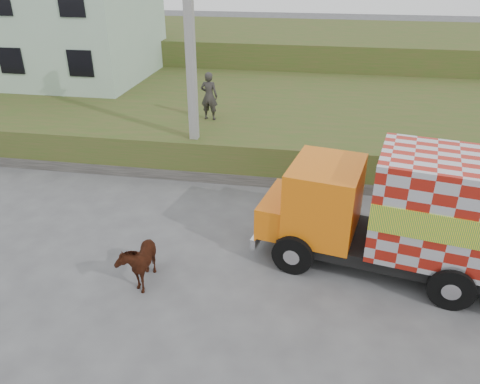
% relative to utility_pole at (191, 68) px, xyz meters
% --- Properties ---
extents(ground, '(120.00, 120.00, 0.00)m').
position_rel_utility_pole_xyz_m(ground, '(1.00, -4.60, -4.08)').
color(ground, '#474749').
rests_on(ground, ground).
extents(embankment, '(40.00, 12.00, 1.50)m').
position_rel_utility_pole_xyz_m(embankment, '(1.00, 5.40, -3.33)').
color(embankment, '#33501A').
rests_on(embankment, ground).
extents(embankment_far, '(40.00, 12.00, 3.00)m').
position_rel_utility_pole_xyz_m(embankment_far, '(1.00, 17.40, -2.58)').
color(embankment_far, '#33501A').
rests_on(embankment_far, ground).
extents(retaining_strip, '(16.00, 0.50, 0.40)m').
position_rel_utility_pole_xyz_m(retaining_strip, '(-1.00, -0.40, -3.88)').
color(retaining_strip, '#595651').
rests_on(retaining_strip, ground).
extents(building, '(10.00, 8.00, 6.00)m').
position_rel_utility_pole_xyz_m(building, '(-10.00, 8.40, 0.42)').
color(building, '#A1BDA5').
rests_on(building, embankment).
extents(utility_pole, '(1.20, 0.30, 8.00)m').
position_rel_utility_pole_xyz_m(utility_pole, '(0.00, 0.00, 0.00)').
color(utility_pole, gray).
rests_on(utility_pole, ground).
extents(cargo_truck, '(7.89, 3.86, 3.38)m').
position_rel_utility_pole_xyz_m(cargo_truck, '(7.32, -4.97, -2.33)').
color(cargo_truck, black).
rests_on(cargo_truck, ground).
extents(cow, '(0.82, 1.61, 1.32)m').
position_rel_utility_pole_xyz_m(cow, '(0.24, -6.58, -3.41)').
color(cow, '#37120D').
rests_on(cow, ground).
extents(pedestrian, '(0.74, 0.52, 1.94)m').
position_rel_utility_pole_xyz_m(pedestrian, '(0.05, 2.26, -1.60)').
color(pedestrian, '#2C2A27').
rests_on(pedestrian, embankment).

